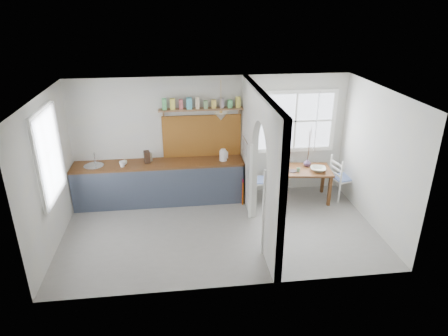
{
  "coord_description": "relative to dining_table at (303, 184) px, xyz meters",
  "views": [
    {
      "loc": [
        -0.73,
        -6.41,
        4.03
      ],
      "look_at": [
        0.1,
        0.28,
        1.15
      ],
      "focal_mm": 32.0,
      "sensor_mm": 36.0,
      "label": 1
    }
  ],
  "objects": [
    {
      "name": "utensil_rail",
      "position": [
        -1.31,
        -0.17,
        1.1
      ],
      "size": [
        0.02,
        0.5,
        0.02
      ],
      "primitive_type": "cylinder",
      "rotation": [
        1.57,
        0.0,
        0.0
      ],
      "color": "silver",
      "rests_on": "partition"
    },
    {
      "name": "vase",
      "position": [
        0.1,
        0.15,
        0.43
      ],
      "size": [
        0.16,
        0.16,
        0.16
      ],
      "primitive_type": "imported",
      "rotation": [
        0.0,
        0.0,
        0.0
      ],
      "color": "#563E60",
      "rests_on": "dining_table"
    },
    {
      "name": "mug_b",
      "position": [
        -3.73,
        0.22,
        0.59
      ],
      "size": [
        0.11,
        0.11,
        0.08
      ],
      "primitive_type": "imported",
      "rotation": [
        0.0,
        0.0,
        -0.0
      ],
      "color": "white",
      "rests_on": "counter"
    },
    {
      "name": "pendant_lamp",
      "position": [
        -1.77,
        0.08,
        1.53
      ],
      "size": [
        0.26,
        0.26,
        0.16
      ],
      "primitive_type": "cone",
      "color": "beige",
      "rests_on": "ceiling"
    },
    {
      "name": "kitchen_window",
      "position": [
        -4.79,
        -1.07,
        1.3
      ],
      "size": [
        0.1,
        1.16,
        1.5
      ],
      "primitive_type": null,
      "color": "white",
      "rests_on": "walls"
    },
    {
      "name": "sink",
      "position": [
        -4.35,
        0.23,
        0.54
      ],
      "size": [
        0.4,
        0.4,
        0.02
      ],
      "primitive_type": "cylinder",
      "color": "silver",
      "rests_on": "counter"
    },
    {
      "name": "knife_block",
      "position": [
        -3.28,
        0.28,
        0.67
      ],
      "size": [
        0.14,
        0.17,
        0.24
      ],
      "primitive_type": "cube",
      "rotation": [
        0.0,
        0.0,
        0.2
      ],
      "color": "#3C2519",
      "rests_on": "counter"
    },
    {
      "name": "counter",
      "position": [
        -3.05,
        0.26,
        0.11
      ],
      "size": [
        3.5,
        0.6,
        0.9
      ],
      "color": "brown",
      "rests_on": "floor"
    },
    {
      "name": "floor",
      "position": [
        -1.92,
        -1.07,
        -0.35
      ],
      "size": [
        5.8,
        3.2,
        0.01
      ],
      "primitive_type": "cube",
      "color": "gray",
      "rests_on": "ground"
    },
    {
      "name": "jar",
      "position": [
        -3.23,
        0.35,
        0.64
      ],
      "size": [
        0.13,
        0.13,
        0.17
      ],
      "primitive_type": "cylinder",
      "rotation": [
        0.0,
        0.0,
        -0.26
      ],
      "color": "tan",
      "rests_on": "counter"
    },
    {
      "name": "backsplash",
      "position": [
        -2.12,
        0.51,
        1.0
      ],
      "size": [
        1.65,
        0.03,
        0.9
      ],
      "primitive_type": "cube",
      "color": "#915E21",
      "rests_on": "walls"
    },
    {
      "name": "towel_magenta",
      "position": [
        -1.34,
        -0.11,
        -0.07
      ],
      "size": [
        0.02,
        0.03,
        0.61
      ],
      "primitive_type": "cube",
      "color": "#AF173C",
      "rests_on": "counter"
    },
    {
      "name": "chair_left",
      "position": [
        -0.86,
        0.08,
        0.1
      ],
      "size": [
        0.45,
        0.45,
        0.9
      ],
      "primitive_type": null,
      "rotation": [
        0.0,
        0.0,
        -1.65
      ],
      "color": "white",
      "rests_on": "floor"
    },
    {
      "name": "bowl",
      "position": [
        0.25,
        -0.13,
        0.39
      ],
      "size": [
        0.39,
        0.39,
        0.08
      ],
      "primitive_type": "imported",
      "rotation": [
        0.0,
        0.0,
        -0.28
      ],
      "color": "beige",
      "rests_on": "dining_table"
    },
    {
      "name": "table_cup",
      "position": [
        -0.17,
        -0.12,
        0.39
      ],
      "size": [
        0.1,
        0.1,
        0.08
      ],
      "primitive_type": "imported",
      "rotation": [
        0.0,
        0.0,
        0.23
      ],
      "color": "#79A77B",
      "rests_on": "dining_table"
    },
    {
      "name": "chair_right",
      "position": [
        0.86,
        -0.04,
        0.13
      ],
      "size": [
        0.52,
        0.52,
        0.95
      ],
      "primitive_type": null,
      "rotation": [
        0.0,
        0.0,
        1.79
      ],
      "color": "white",
      "rests_on": "floor"
    },
    {
      "name": "mug_a",
      "position": [
        -3.76,
        0.1,
        0.61
      ],
      "size": [
        0.16,
        0.16,
        0.12
      ],
      "primitive_type": "imported",
      "rotation": [
        0.0,
        0.0,
        -0.41
      ],
      "color": "white",
      "rests_on": "counter"
    },
    {
      "name": "plate",
      "position": [
        -0.28,
        -0.09,
        0.35
      ],
      "size": [
        0.19,
        0.19,
        0.01
      ],
      "primitive_type": "cylinder",
      "rotation": [
        0.0,
        0.0,
        -0.08
      ],
      "color": "#2D2222",
      "rests_on": "dining_table"
    },
    {
      "name": "shelf",
      "position": [
        -2.12,
        0.42,
        1.66
      ],
      "size": [
        1.75,
        0.2,
        0.21
      ],
      "color": "#A07248",
      "rests_on": "walls"
    },
    {
      "name": "ceiling",
      "position": [
        -1.92,
        -1.07,
        2.25
      ],
      "size": [
        5.8,
        3.2,
        0.01
      ],
      "primitive_type": "cube",
      "color": "beige",
      "rests_on": "walls"
    },
    {
      "name": "partition",
      "position": [
        -1.22,
        -1.01,
        1.1
      ],
      "size": [
        0.12,
        3.2,
        2.6
      ],
      "color": "beige",
      "rests_on": "floor"
    },
    {
      "name": "walls",
      "position": [
        -1.92,
        -1.07,
        0.95
      ],
      "size": [
        5.81,
        3.21,
        2.6
      ],
      "color": "beige",
      "rests_on": "floor"
    },
    {
      "name": "dining_table",
      "position": [
        0.0,
        0.0,
        0.0
      ],
      "size": [
        1.2,
        0.88,
        0.7
      ],
      "primitive_type": null,
      "rotation": [
        0.0,
        0.0,
        -0.13
      ],
      "color": "brown",
      "rests_on": "floor"
    },
    {
      "name": "towel_orange",
      "position": [
        -1.34,
        -0.13,
        -0.1
      ],
      "size": [
        0.02,
        0.03,
        0.53
      ],
      "primitive_type": "cube",
      "color": "#D65D02",
      "rests_on": "counter"
    },
    {
      "name": "nook_window",
      "position": [
        -0.12,
        0.49,
        1.25
      ],
      "size": [
        1.76,
        0.1,
        1.3
      ],
      "primitive_type": null,
      "color": "white",
      "rests_on": "walls"
    },
    {
      "name": "kettle",
      "position": [
        -1.71,
        0.2,
        0.68
      ],
      "size": [
        0.21,
        0.17,
        0.25
      ],
      "primitive_type": null,
      "rotation": [
        0.0,
        0.0,
        -0.03
      ],
      "color": "white",
      "rests_on": "counter"
    }
  ]
}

